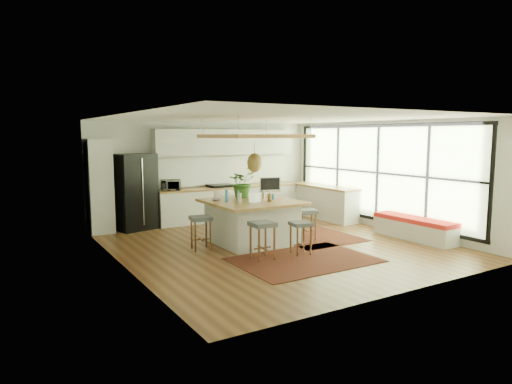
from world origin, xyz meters
TOP-DOWN VIEW (x-y plane):
  - floor at (0.00, 0.00)m, footprint 7.00×7.00m
  - ceiling at (0.00, 0.00)m, footprint 7.00×7.00m
  - wall_back at (0.00, 3.50)m, footprint 6.50×0.00m
  - wall_front at (0.00, -3.50)m, footprint 6.50×0.00m
  - wall_left at (-3.25, 0.00)m, footprint 0.00×7.00m
  - wall_right at (3.25, 0.00)m, footprint 0.00×7.00m
  - window_wall at (3.22, 0.00)m, footprint 0.10×6.20m
  - pantry at (-2.95, 3.18)m, footprint 0.55×0.60m
  - back_counter_base at (0.55, 3.18)m, footprint 4.20×0.60m
  - back_counter_top at (0.55, 3.18)m, footprint 4.24×0.64m
  - backsplash at (0.55, 3.48)m, footprint 4.20×0.02m
  - upper_cabinets at (0.55, 3.32)m, footprint 4.20×0.34m
  - range at (0.30, 3.18)m, footprint 0.76×0.62m
  - right_counter_base at (2.93, 2.00)m, footprint 0.60×2.50m
  - right_counter_top at (2.93, 2.00)m, footprint 0.64×2.54m
  - window_bench at (2.95, -1.20)m, footprint 0.52×2.00m
  - ceiling_panel at (-0.30, 0.40)m, footprint 1.86×1.86m
  - rug_near at (-0.23, -1.31)m, footprint 2.60×1.80m
  - rug_right at (1.13, 0.46)m, footprint 1.80×2.60m
  - fridge at (-2.12, 3.16)m, footprint 1.10×0.95m
  - island at (-0.35, 0.43)m, footprint 1.85×1.85m
  - stool_near_left at (-0.89, -0.87)m, footprint 0.45×0.45m
  - stool_near_right at (-0.03, -0.93)m, footprint 0.44×0.44m
  - stool_right_front at (0.86, 0.04)m, footprint 0.53×0.53m
  - stool_right_back at (0.97, 0.81)m, footprint 0.49×0.49m
  - stool_left_side at (-1.57, 0.43)m, footprint 0.47×0.47m
  - laptop at (-0.44, 0.04)m, footprint 0.34×0.36m
  - monitor at (0.30, 0.70)m, footprint 0.53×0.31m
  - microwave at (-1.17, 3.16)m, footprint 0.55×0.39m
  - island_plant at (-0.28, 0.99)m, footprint 0.84×0.88m
  - island_bowl at (-1.04, 0.75)m, footprint 0.26×0.26m
  - island_bottle_0 at (-0.90, 0.53)m, footprint 0.07×0.07m
  - island_bottle_1 at (-0.75, 0.28)m, footprint 0.07×0.07m
  - island_bottle_2 at (-0.10, 0.13)m, footprint 0.07×0.07m
  - island_bottle_3 at (-0.00, 0.48)m, footprint 0.07×0.07m
  - island_bottle_4 at (-0.55, 0.68)m, footprint 0.07×0.07m
  - island_bottle_5 at (0.15, 0.33)m, footprint 0.07×0.07m

SIDE VIEW (x-z plane):
  - floor at x=0.00m, z-range 0.00..0.00m
  - rug_near at x=-0.23m, z-range 0.00..0.01m
  - rug_right at x=1.13m, z-range 0.00..0.01m
  - window_bench at x=2.95m, z-range 0.00..0.50m
  - stool_near_left at x=-0.89m, z-range -0.01..0.72m
  - stool_near_right at x=-0.03m, z-range 0.03..0.68m
  - stool_right_front at x=0.86m, z-range 0.01..0.70m
  - stool_right_back at x=0.97m, z-range -0.01..0.72m
  - stool_left_side at x=-1.57m, z-range 0.01..0.70m
  - back_counter_base at x=0.55m, z-range 0.00..0.88m
  - right_counter_base at x=2.93m, z-range 0.00..0.88m
  - island at x=-0.35m, z-range 0.00..0.93m
  - range at x=0.30m, z-range 0.00..1.00m
  - back_counter_top at x=0.55m, z-range 0.88..0.93m
  - right_counter_top at x=2.93m, z-range 0.88..0.93m
  - fridge at x=-2.12m, z-range -0.02..1.87m
  - island_bowl at x=-1.04m, z-range 0.93..0.98m
  - island_bottle_0 at x=-0.90m, z-range 0.93..1.12m
  - island_bottle_1 at x=-0.75m, z-range 0.93..1.12m
  - island_bottle_2 at x=-0.10m, z-range 0.93..1.12m
  - island_bottle_3 at x=0.00m, z-range 0.93..1.12m
  - island_bottle_4 at x=-0.55m, z-range 0.93..1.12m
  - island_bottle_5 at x=0.15m, z-range 0.93..1.12m
  - laptop at x=-0.44m, z-range 0.94..1.16m
  - microwave at x=-1.17m, z-range 0.93..1.26m
  - pantry at x=-2.95m, z-range 0.00..2.25m
  - monitor at x=0.30m, z-range 0.96..1.42m
  - island_plant at x=-0.28m, z-range 0.93..1.48m
  - wall_back at x=0.00m, z-range -1.90..4.60m
  - wall_front at x=0.00m, z-range -1.90..4.60m
  - wall_left at x=-3.25m, z-range -2.15..4.85m
  - wall_right at x=3.25m, z-range -2.15..4.85m
  - backsplash at x=0.55m, z-range 0.95..1.75m
  - window_wall at x=3.22m, z-range 0.10..2.70m
  - ceiling_panel at x=-0.30m, z-range 1.65..2.45m
  - upper_cabinets at x=0.55m, z-range 1.80..2.50m
  - ceiling at x=0.00m, z-range 2.70..2.70m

